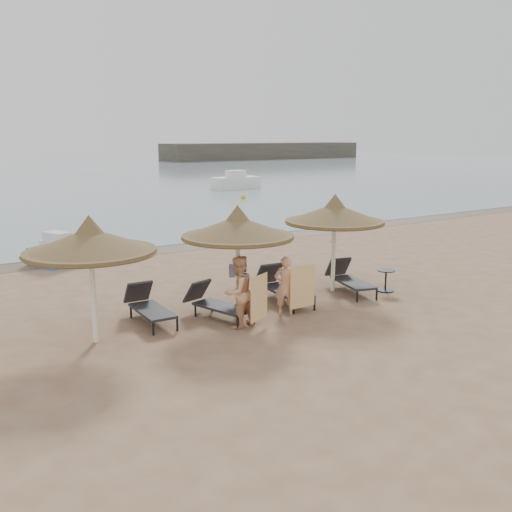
{
  "coord_description": "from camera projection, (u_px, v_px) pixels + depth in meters",
  "views": [
    {
      "loc": [
        -7.09,
        -10.97,
        4.41
      ],
      "look_at": [
        0.96,
        1.2,
        1.31
      ],
      "focal_mm": 40.0,
      "sensor_mm": 36.0,
      "label": 1
    }
  ],
  "objects": [
    {
      "name": "ground",
      "position": [
        250.0,
        323.0,
        13.69
      ],
      "size": [
        160.0,
        160.0,
        0.0
      ],
      "primitive_type": "plane",
      "color": "#98765B",
      "rests_on": "ground"
    },
    {
      "name": "wet_sand_strip",
      "position": [
        114.0,
        255.0,
        21.35
      ],
      "size": [
        200.0,
        1.6,
        0.01
      ],
      "primitive_type": "cube",
      "color": "brown",
      "rests_on": "ground"
    },
    {
      "name": "palapa_left",
      "position": [
        90.0,
        242.0,
        11.96
      ],
      "size": [
        2.81,
        2.81,
        2.79
      ],
      "rotation": [
        0.0,
        0.0,
        -0.26
      ],
      "color": "white",
      "rests_on": "ground"
    },
    {
      "name": "palapa_center",
      "position": [
        238.0,
        228.0,
        13.88
      ],
      "size": [
        2.79,
        2.79,
        2.76
      ],
      "rotation": [
        0.0,
        0.0,
        0.31
      ],
      "color": "white",
      "rests_on": "ground"
    },
    {
      "name": "palapa_right",
      "position": [
        335.0,
        214.0,
        16.06
      ],
      "size": [
        2.83,
        2.83,
        2.8
      ],
      "rotation": [
        0.0,
        0.0,
        0.1
      ],
      "color": "white",
      "rests_on": "ground"
    },
    {
      "name": "lounger_far_left",
      "position": [
        148.0,
        305.0,
        13.75
      ],
      "size": [
        0.71,
        1.97,
        0.87
      ],
      "rotation": [
        0.0,
        0.0,
        -0.03
      ],
      "color": "black",
      "rests_on": "ground"
    },
    {
      "name": "lounger_near_left",
      "position": [
        215.0,
        302.0,
        14.01
      ],
      "size": [
        1.11,
        2.01,
        0.85
      ],
      "rotation": [
        0.0,
        0.0,
        0.27
      ],
      "color": "black",
      "rests_on": "ground"
    },
    {
      "name": "lounger_near_right",
      "position": [
        281.0,
        286.0,
        15.39
      ],
      "size": [
        0.88,
        2.15,
        0.94
      ],
      "rotation": [
        0.0,
        0.0,
        -0.09
      ],
      "color": "black",
      "rests_on": "ground"
    },
    {
      "name": "lounger_far_right",
      "position": [
        348.0,
        278.0,
        16.35
      ],
      "size": [
        1.13,
        2.08,
        0.89
      ],
      "rotation": [
        0.0,
        0.0,
        -0.25
      ],
      "color": "black",
      "rests_on": "ground"
    },
    {
      "name": "side_table",
      "position": [
        386.0,
        281.0,
        16.41
      ],
      "size": [
        0.52,
        0.52,
        0.62
      ],
      "rotation": [
        0.0,
        0.0,
        0.05
      ],
      "color": "black",
      "rests_on": "ground"
    },
    {
      "name": "person_left",
      "position": [
        238.0,
        286.0,
        13.18
      ],
      "size": [
        1.03,
        0.8,
        1.97
      ],
      "primitive_type": "imported",
      "rotation": [
        0.0,
        0.0,
        3.4
      ],
      "color": "#E5A779",
      "rests_on": "ground"
    },
    {
      "name": "person_right",
      "position": [
        285.0,
        281.0,
        14.08
      ],
      "size": [
        0.96,
        0.89,
        1.75
      ],
      "primitive_type": "imported",
      "rotation": [
        0.0,
        0.0,
        2.53
      ],
      "color": "#E5A779",
      "rests_on": "ground"
    },
    {
      "name": "towel_left",
      "position": [
        259.0,
        298.0,
        13.13
      ],
      "size": [
        0.7,
        0.36,
        1.07
      ],
      "rotation": [
        0.0,
        0.0,
        0.46
      ],
      "color": "orange",
      "rests_on": "ground"
    },
    {
      "name": "towel_right",
      "position": [
        303.0,
        287.0,
        14.1
      ],
      "size": [
        0.77,
        0.03,
        1.07
      ],
      "rotation": [
        0.0,
        0.0,
        0.01
      ],
      "color": "orange",
      "rests_on": "ground"
    },
    {
      "name": "bag_patterned",
      "position": [
        234.0,
        271.0,
        14.26
      ],
      "size": [
        0.28,
        0.18,
        0.33
      ],
      "rotation": [
        0.0,
        0.0,
        -0.4
      ],
      "color": "silver",
      "rests_on": "ground"
    },
    {
      "name": "bag_dark",
      "position": [
        241.0,
        265.0,
        13.93
      ],
      "size": [
        0.29,
        0.16,
        0.39
      ],
      "rotation": [
        0.0,
        0.0,
        0.26
      ],
      "color": "black",
      "rests_on": "ground"
    },
    {
      "name": "pedal_boat",
      "position": [
        68.0,
        250.0,
        20.18
      ],
      "size": [
        2.76,
        2.16,
        1.13
      ],
      "rotation": [
        0.0,
        0.0,
        0.34
      ],
      "color": "blue",
      "rests_on": "ground"
    },
    {
      "name": "buoy_right",
      "position": [
        243.0,
        196.0,
        40.36
      ],
      "size": [
        0.34,
        0.34,
        0.34
      ],
      "primitive_type": "sphere",
      "color": "yellow",
      "rests_on": "ground"
    }
  ]
}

